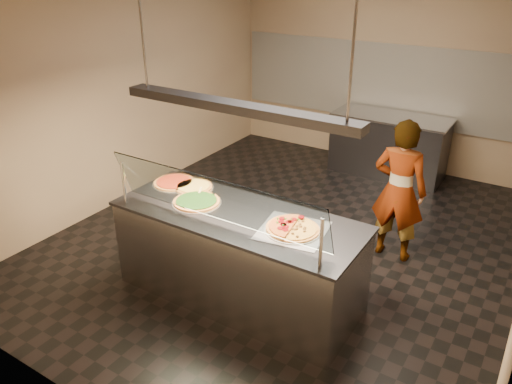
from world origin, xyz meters
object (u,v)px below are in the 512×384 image
Objects in this scene: perforated_tray at (293,230)px; pizza_spinach at (197,201)px; worker at (399,191)px; pizza_cheese at (194,186)px; pizza_spatula at (204,192)px; pizza_tomato at (175,182)px; heat_lamp_housing at (236,107)px; half_pizza_pepperoni at (282,224)px; half_pizza_sausage at (304,231)px; serving_counter at (238,256)px; prep_table at (389,145)px; sneeze_guard at (214,200)px.

pizza_spinach is at bearing -179.02° from perforated_tray.
worker is at bearing 46.47° from pizza_spinach.
pizza_cheese is 1.57× the size of pizza_spatula.
pizza_spatula is (0.43, -0.06, 0.01)m from pizza_tomato.
pizza_tomato is 1.40m from heat_lamp_housing.
half_pizza_pepperoni is 1.00× the size of half_pizza_sausage.
serving_counter is 1.40× the size of prep_table.
serving_counter is at bearing 2.10° from pizza_spinach.
serving_counter is 0.89m from pizza_cheese.
pizza_cheese is (-1.29, 0.24, 0.01)m from perforated_tray.
pizza_spinach is 0.28× the size of prep_table.
half_pizza_pepperoni is 1.08× the size of pizza_tomato.
pizza_cheese is at bearing -104.28° from prep_table.
prep_table is at bearing 72.28° from pizza_tomato.
perforated_tray is at bearing 0.08° from serving_counter.
sneeze_guard is at bearing -30.55° from pizza_tomato.
prep_table is (-0.38, 3.81, -0.47)m from perforated_tray.
perforated_tray is 3.86m from prep_table.
half_pizza_pepperoni reaches higher than perforated_tray.
pizza_spatula is 2.11m from worker.
pizza_tomato is (-1.64, 0.22, -0.01)m from half_pizza_sausage.
pizza_tomato reaches higher than serving_counter.
worker reaches higher than pizza_tomato.
pizza_spinach is 0.18m from pizza_spatula.
half_pizza_pepperoni is 1.88× the size of pizza_spatula.
pizza_spinach is 1.06× the size of pizza_tomato.
half_pizza_sausage is 1.22m from pizza_spatula.
sneeze_guard is 3.36× the size of perforated_tray.
sneeze_guard is 0.73m from perforated_tray.
pizza_tomato is 0.20× the size of heat_lamp_housing.
pizza_spinach is at bearing -74.09° from pizza_spatula.
heat_lamp_housing is (-0.20, -3.81, 1.48)m from prep_table.
pizza_cheese is at bearing 36.84° from worker.
pizza_tomato is at bearing 171.97° from pizza_spatula.
half_pizza_pepperoni reaches higher than prep_table.
perforated_tray is 1.30× the size of half_pizza_sausage.
perforated_tray is at bearing -0.42° from half_pizza_pepperoni.
heat_lamp_housing is at bearing -179.92° from perforated_tray.
worker is 0.70× the size of heat_lamp_housing.
pizza_tomato is at bearing 167.15° from serving_counter.
half_pizza_pepperoni is at bearing 179.74° from half_pizza_sausage.
pizza_spatula reaches higher than prep_table.
sneeze_guard is 0.80m from heat_lamp_housing.
sneeze_guard reaches higher than pizza_spinach.
sneeze_guard is 4.73× the size of pizza_tomato.
half_pizza_pepperoni is 0.22× the size of heat_lamp_housing.
pizza_spatula is at bearing 171.14° from half_pizza_pepperoni.
pizza_cheese is 2.20m from worker.
serving_counter is at bearing 56.02° from worker.
pizza_spinach is at bearing -177.90° from heat_lamp_housing.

